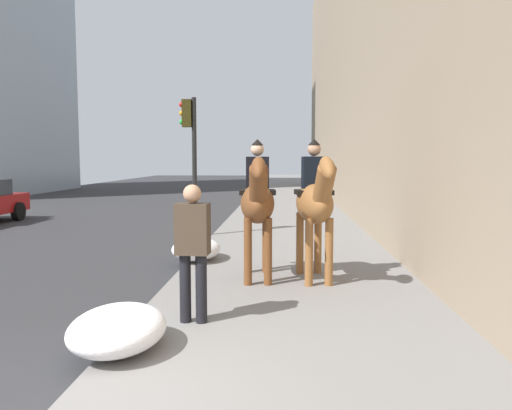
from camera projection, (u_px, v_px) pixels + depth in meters
The scene contains 6 objects.
mounted_horse_near at pixel (258, 201), 8.30m from camera, with size 2.15×0.67×2.33m.
mounted_horse_far at pixel (315, 201), 8.26m from camera, with size 2.15×0.75×2.33m.
pedestrian_greeting at pixel (193, 244), 6.13m from camera, with size 0.28×0.42×1.70m.
traffic_light_near_curb at pixel (191, 145), 12.95m from camera, with size 0.20×0.44×3.69m.
snow_pile_near at pixel (118, 329), 5.30m from camera, with size 1.30×1.00×0.45m, color white.
snow_pile_far at pixel (196, 249), 10.04m from camera, with size 1.25×0.96×0.43m, color white.
Camera 1 is at (-3.92, -1.89, 2.13)m, focal length 35.41 mm.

